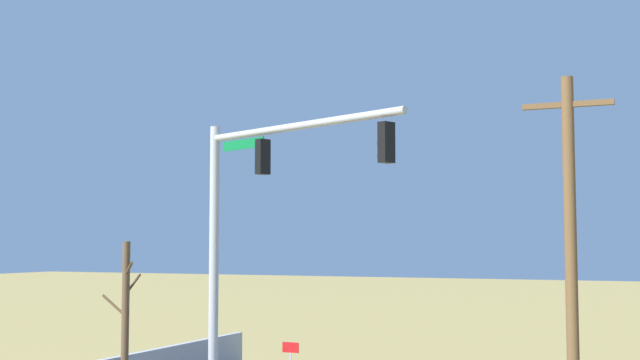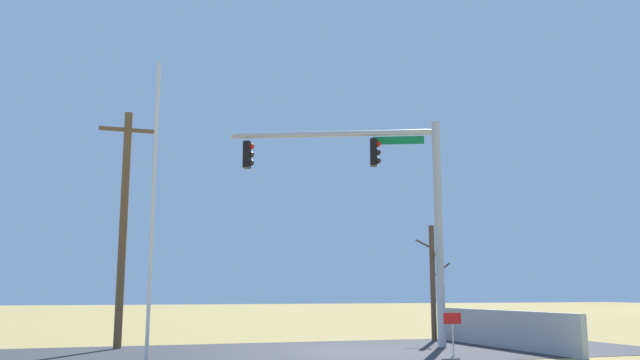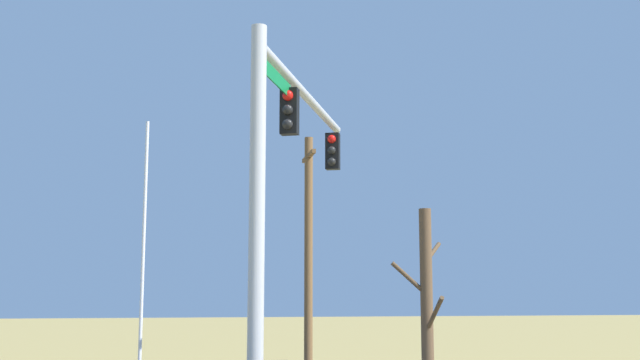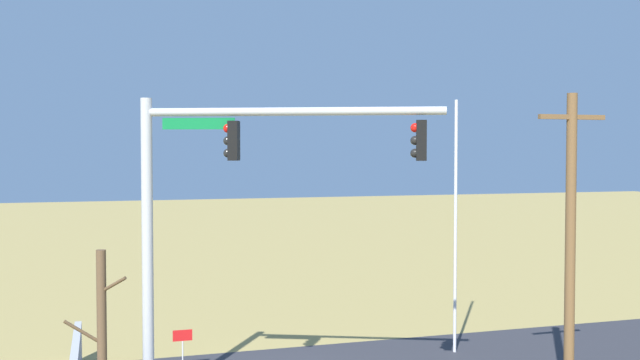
% 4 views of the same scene
% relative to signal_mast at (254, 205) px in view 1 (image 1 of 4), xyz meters
% --- Properties ---
extents(signal_mast, '(6.88, 3.06, 7.69)m').
position_rel_signal_mast_xyz_m(signal_mast, '(0.00, 0.00, 0.00)').
color(signal_mast, '#B2B5BA').
rests_on(signal_mast, ground_plane).
extents(flagpole, '(0.10, 0.10, 8.02)m').
position_rel_signal_mast_xyz_m(flagpole, '(-7.97, -3.01, -1.34)').
color(flagpole, silver).
rests_on(flagpole, ground_plane).
extents(utility_pole, '(1.90, 0.26, 7.85)m').
position_rel_signal_mast_xyz_m(utility_pole, '(-8.58, 1.96, -1.26)').
color(utility_pole, brown).
rests_on(utility_pole, ground_plane).
extents(bare_tree, '(1.27, 1.02, 4.34)m').
position_rel_signal_mast_xyz_m(bare_tree, '(2.80, 1.94, -3.12)').
color(bare_tree, brown).
rests_on(bare_tree, ground_plane).
extents(open_sign, '(0.56, 0.04, 1.22)m').
position_rel_signal_mast_xyz_m(open_sign, '(0.55, -3.49, -4.44)').
color(open_sign, silver).
rests_on(open_sign, ground_plane).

